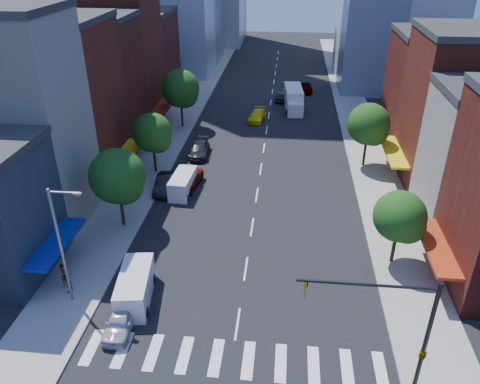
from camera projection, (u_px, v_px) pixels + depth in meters
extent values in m
plane|color=black|center=(238.00, 324.00, 31.54)|extent=(220.00, 220.00, 0.00)
cube|color=gray|center=(182.00, 116.00, 67.52)|extent=(5.00, 120.00, 0.15)
cube|color=gray|center=(358.00, 123.00, 65.24)|extent=(5.00, 120.00, 0.15)
cube|color=silver|center=(232.00, 359.00, 28.92)|extent=(19.00, 3.00, 0.01)
cube|color=#B4B0A6|center=(7.00, 124.00, 39.59)|extent=(12.00, 8.00, 18.00)
cube|color=#581E15|center=(54.00, 104.00, 47.48)|extent=(12.00, 9.00, 16.00)
cube|color=#4B1512|center=(87.00, 85.00, 55.14)|extent=(12.00, 8.00, 15.00)
cube|color=#581E15|center=(111.00, 60.00, 62.07)|extent=(12.00, 9.00, 17.00)
cube|color=#4B1512|center=(134.00, 59.00, 71.31)|extent=(12.00, 10.00, 13.00)
cube|color=#581E15|center=(471.00, 111.00, 46.94)|extent=(12.00, 10.00, 15.00)
cube|color=#4B1512|center=(442.00, 92.00, 56.14)|extent=(12.00, 10.00, 13.00)
cylinder|color=black|center=(426.00, 342.00, 24.66)|extent=(0.24, 0.24, 8.00)
cylinder|color=black|center=(367.00, 285.00, 23.25)|extent=(7.00, 0.16, 0.16)
imported|color=gold|center=(305.00, 290.00, 23.81)|extent=(0.22, 0.18, 1.10)
imported|color=gold|center=(423.00, 353.00, 25.05)|extent=(0.48, 2.24, 0.90)
cylinder|color=slate|center=(61.00, 248.00, 31.27)|extent=(0.20, 0.20, 9.00)
cylinder|color=slate|center=(64.00, 193.00, 29.11)|extent=(2.00, 0.14, 0.14)
cube|color=slate|center=(78.00, 194.00, 29.05)|extent=(0.50, 0.25, 0.18)
cylinder|color=black|center=(121.00, 206.00, 41.17)|extent=(0.28, 0.28, 3.92)
sphere|color=#184213|center=(117.00, 176.00, 39.75)|extent=(4.80, 4.80, 4.80)
sphere|color=#184213|center=(124.00, 185.00, 39.77)|extent=(3.36, 3.36, 3.36)
cylinder|color=black|center=(154.00, 156.00, 50.83)|extent=(0.28, 0.28, 3.64)
sphere|color=#184213|center=(152.00, 132.00, 49.51)|extent=(4.20, 4.20, 4.20)
sphere|color=#184213|center=(158.00, 139.00, 49.51)|extent=(2.94, 2.94, 2.94)
cylinder|color=black|center=(182.00, 111.00, 62.90)|extent=(0.28, 0.28, 4.20)
sphere|color=#184213|center=(180.00, 88.00, 61.38)|extent=(5.00, 5.00, 5.00)
sphere|color=#184213|center=(185.00, 95.00, 61.43)|extent=(3.50, 3.50, 3.50)
cylinder|color=black|center=(394.00, 244.00, 36.58)|extent=(0.28, 0.28, 3.36)
sphere|color=#184213|center=(400.00, 216.00, 35.37)|extent=(4.00, 4.00, 4.00)
sphere|color=#184213|center=(407.00, 226.00, 35.34)|extent=(2.80, 2.80, 2.80)
cylinder|color=black|center=(365.00, 149.00, 52.14)|extent=(0.28, 0.28, 3.92)
sphere|color=#184213|center=(369.00, 124.00, 50.73)|extent=(4.60, 4.60, 4.60)
sphere|color=#184213|center=(374.00, 131.00, 50.75)|extent=(3.22, 3.22, 3.22)
imported|color=#B2B2B7|center=(121.00, 320.00, 30.85)|extent=(1.74, 4.20, 1.42)
imported|color=black|center=(164.00, 184.00, 47.76)|extent=(1.87, 4.72, 1.53)
imported|color=#999999|center=(185.00, 181.00, 48.22)|extent=(3.24, 5.83, 1.54)
imported|color=black|center=(199.00, 149.00, 55.41)|extent=(2.38, 5.29, 1.50)
cube|color=silver|center=(135.00, 287.00, 33.17)|extent=(2.77, 5.45, 2.19)
cube|color=black|center=(130.00, 303.00, 31.28)|extent=(2.05, 1.29, 0.94)
cylinder|color=black|center=(118.00, 313.00, 31.94)|extent=(0.37, 0.82, 0.79)
cylinder|color=black|center=(146.00, 312.00, 31.99)|extent=(0.37, 0.82, 0.79)
cylinder|color=black|center=(128.00, 279.00, 35.05)|extent=(0.37, 0.82, 0.79)
cylinder|color=black|center=(153.00, 279.00, 35.10)|extent=(0.37, 0.82, 0.79)
cube|color=silver|center=(183.00, 184.00, 47.22)|extent=(2.14, 4.85, 2.00)
cube|color=black|center=(178.00, 190.00, 45.52)|extent=(1.81, 1.04, 0.86)
cylinder|color=black|center=(171.00, 197.00, 46.26)|extent=(0.27, 0.73, 0.72)
cylinder|color=black|center=(187.00, 198.00, 46.03)|extent=(0.27, 0.73, 0.72)
cylinder|color=black|center=(179.00, 182.00, 49.06)|extent=(0.27, 0.73, 0.72)
cylinder|color=black|center=(195.00, 183.00, 48.83)|extent=(0.27, 0.73, 0.72)
imported|color=yellow|center=(257.00, 116.00, 66.01)|extent=(2.56, 5.03, 1.40)
imported|color=black|center=(281.00, 97.00, 73.90)|extent=(1.80, 4.15, 1.33)
imported|color=#999999|center=(306.00, 87.00, 78.19)|extent=(2.30, 4.95, 1.64)
cube|color=silver|center=(293.00, 98.00, 70.15)|extent=(2.98, 6.75, 3.23)
cube|color=silver|center=(295.00, 110.00, 67.03)|extent=(2.37, 2.00, 2.02)
cylinder|color=black|center=(287.00, 112.00, 68.07)|extent=(0.38, 0.93, 0.91)
cylinder|color=black|center=(302.00, 112.00, 68.04)|extent=(0.38, 0.93, 0.91)
cylinder|color=black|center=(285.00, 102.00, 72.06)|extent=(0.38, 0.93, 0.91)
cylinder|color=black|center=(299.00, 102.00, 72.02)|extent=(0.38, 0.93, 0.91)
imported|color=#999999|center=(64.00, 275.00, 34.39)|extent=(0.47, 0.70, 1.87)
imported|color=#999999|center=(67.00, 283.00, 33.83)|extent=(0.64, 0.79, 1.54)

